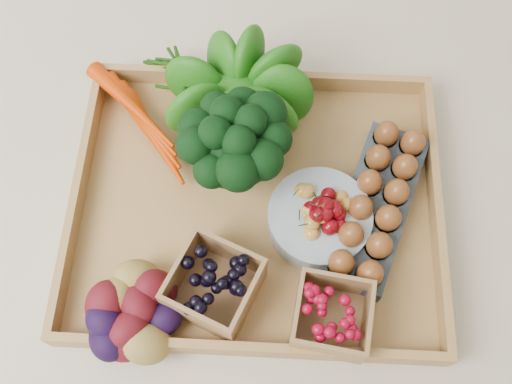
{
  "coord_description": "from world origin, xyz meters",
  "views": [
    {
      "loc": [
        0.02,
        -0.34,
        0.82
      ],
      "look_at": [
        0.0,
        0.0,
        0.06
      ],
      "focal_mm": 40.0,
      "sensor_mm": 36.0,
      "label": 1
    }
  ],
  "objects_px": {
    "cherry_bowl": "(319,219)",
    "egg_carton": "(375,207)",
    "broccoli": "(235,158)",
    "tray": "(256,206)"
  },
  "relations": [
    {
      "from": "tray",
      "to": "cherry_bowl",
      "type": "relative_size",
      "value": 3.6
    },
    {
      "from": "cherry_bowl",
      "to": "tray",
      "type": "bearing_deg",
      "value": 163.55
    },
    {
      "from": "broccoli",
      "to": "egg_carton",
      "type": "height_order",
      "value": "broccoli"
    },
    {
      "from": "cherry_bowl",
      "to": "egg_carton",
      "type": "distance_m",
      "value": 0.09
    },
    {
      "from": "tray",
      "to": "cherry_bowl",
      "type": "bearing_deg",
      "value": -16.45
    },
    {
      "from": "broccoli",
      "to": "cherry_bowl",
      "type": "xyz_separation_m",
      "value": [
        0.13,
        -0.07,
        -0.04
      ]
    },
    {
      "from": "egg_carton",
      "to": "broccoli",
      "type": "bearing_deg",
      "value": -173.75
    },
    {
      "from": "tray",
      "to": "broccoli",
      "type": "relative_size",
      "value": 3.41
    },
    {
      "from": "broccoli",
      "to": "egg_carton",
      "type": "distance_m",
      "value": 0.22
    },
    {
      "from": "egg_carton",
      "to": "tray",
      "type": "bearing_deg",
      "value": -161.88
    }
  ]
}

